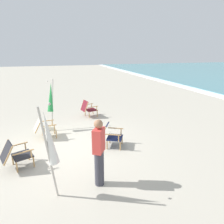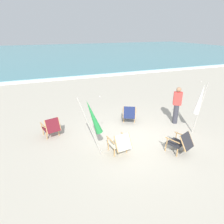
{
  "view_description": "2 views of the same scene",
  "coord_description": "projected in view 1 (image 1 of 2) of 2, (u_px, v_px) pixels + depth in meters",
  "views": [
    {
      "loc": [
        6.25,
        -0.35,
        3.04
      ],
      "look_at": [
        -1.13,
        1.88,
        0.69
      ],
      "focal_mm": 32.0,
      "sensor_mm": 36.0,
      "label": 1
    },
    {
      "loc": [
        -3.21,
        -5.9,
        3.85
      ],
      "look_at": [
        -0.4,
        1.33,
        0.62
      ],
      "focal_mm": 32.0,
      "sensor_mm": 36.0,
      "label": 2
    }
  ],
  "objects": [
    {
      "name": "beach_chair_mid_center",
      "position": [
        88.0,
        108.0,
        9.57
      ],
      "size": [
        0.73,
        0.82,
        0.81
      ],
      "color": "maroon",
      "rests_on": "ground"
    },
    {
      "name": "beach_chair_front_left",
      "position": [
        15.0,
        154.0,
        5.32
      ],
      "size": [
        0.81,
        0.92,
        0.78
      ],
      "color": "#28282D",
      "rests_on": "ground"
    },
    {
      "name": "umbrella_furled_white",
      "position": [
        49.0,
        139.0,
        3.93
      ],
      "size": [
        0.38,
        0.42,
        2.12
      ],
      "color": "#B7B2A8",
      "rests_on": "ground"
    },
    {
      "name": "ground_plane",
      "position": [
        68.0,
        146.0,
        6.71
      ],
      "size": [
        80.0,
        80.0,
        0.0
      ],
      "primitive_type": "plane",
      "color": "#B7AF9E"
    },
    {
      "name": "beach_chair_front_right",
      "position": [
        110.0,
        134.0,
        6.57
      ],
      "size": [
        0.85,
        0.94,
        0.78
      ],
      "color": "#19234C",
      "rests_on": "ground"
    },
    {
      "name": "beach_chair_back_left",
      "position": [
        44.0,
        127.0,
        7.22
      ],
      "size": [
        0.66,
        0.82,
        0.78
      ],
      "color": "beige",
      "rests_on": "ground"
    },
    {
      "name": "umbrella_furled_green",
      "position": [
        51.0,
        97.0,
        7.77
      ],
      "size": [
        0.77,
        0.39,
        2.02
      ],
      "color": "#B7B2A8",
      "rests_on": "ground"
    },
    {
      "name": "person_near_chairs",
      "position": [
        99.0,
        153.0,
        4.53
      ],
      "size": [
        0.39,
        0.35,
        1.63
      ],
      "color": "#383842",
      "rests_on": "ground"
    }
  ]
}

